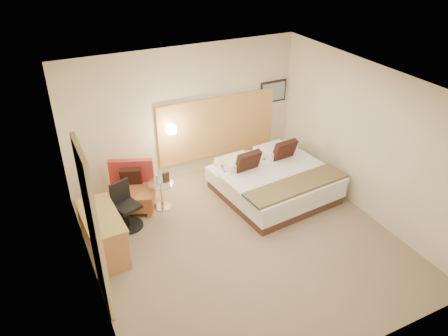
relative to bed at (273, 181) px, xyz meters
name	(u,v)px	position (x,y,z in m)	size (l,w,h in m)	color
floor	(243,241)	(-1.18, -0.98, -0.33)	(4.80, 5.00, 0.02)	#7E6C55
ceiling	(248,86)	(-1.18, -0.98, 2.39)	(4.80, 5.00, 0.02)	white
wall_back	(185,114)	(-1.18, 1.53, 1.03)	(4.80, 0.02, 2.70)	beige
wall_front	(356,278)	(-1.18, -3.49, 1.03)	(4.80, 0.02, 2.70)	beige
wall_left	(84,213)	(-3.59, -0.98, 1.03)	(0.02, 5.00, 2.70)	beige
wall_right	(367,141)	(1.23, -0.98, 1.03)	(0.02, 5.00, 2.70)	beige
headboard_panel	(218,127)	(-0.48, 1.49, 0.63)	(2.60, 0.04, 1.30)	tan
art_frame	(273,92)	(0.84, 1.50, 1.18)	(0.62, 0.03, 0.47)	black
art_canvas	(274,92)	(0.84, 1.48, 1.18)	(0.54, 0.01, 0.39)	gray
lamp_arm	(170,128)	(-1.53, 1.44, 0.83)	(0.02, 0.02, 0.12)	silver
lamp_shade	(171,129)	(-1.53, 1.38, 0.83)	(0.15, 0.15, 0.15)	#FFEDC6
curtain	(94,230)	(-3.54, -1.23, 0.90)	(0.06, 0.90, 2.42)	beige
bottle_a	(157,180)	(-2.13, 0.55, 0.30)	(0.06, 0.06, 0.19)	#87B4D1
menu_folder	(166,177)	(-1.96, 0.56, 0.31)	(0.12, 0.05, 0.21)	#3B2618
bed	(273,181)	(0.00, 0.00, 0.00)	(2.15, 2.11, 0.97)	#452922
lounge_chair	(132,190)	(-2.55, 0.84, 0.03)	(1.02, 0.96, 0.86)	#AB6F50
side_table	(162,194)	(-2.07, 0.56, -0.02)	(0.56, 0.56, 0.52)	silver
desk	(103,223)	(-3.29, -0.26, 0.27)	(0.60, 1.22, 0.75)	#A38540
desk_chair	(126,209)	(-2.81, 0.28, 0.03)	(0.61, 0.61, 0.85)	black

